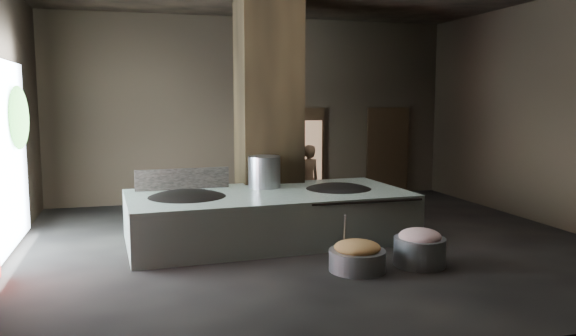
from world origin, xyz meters
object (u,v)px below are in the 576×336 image
object	(u,v)px
wok_right	(338,194)
stock_pot	(264,173)
hearth_platform	(269,216)
meat_basin	(420,252)
wok_left	(187,203)
cook	(308,180)
veg_basin	(357,260)

from	to	relation	value
wok_right	stock_pot	bearing A→B (deg)	158.96
hearth_platform	stock_pot	size ratio (longest dim) A/B	7.67
stock_pot	meat_basin	distance (m)	3.38
wok_right	meat_basin	xyz separation A→B (m)	(0.48, -2.23, -0.54)
wok_left	hearth_platform	bearing A→B (deg)	1.97
wok_left	cook	size ratio (longest dim) A/B	1.01
wok_left	veg_basin	world-z (taller)	wok_left
wok_left	cook	bearing A→B (deg)	34.09
hearth_platform	meat_basin	world-z (taller)	hearth_platform
hearth_platform	meat_basin	xyz separation A→B (m)	(1.83, -2.18, -0.22)
stock_pot	veg_basin	size ratio (longest dim) A/B	0.77
hearth_platform	veg_basin	bearing A→B (deg)	-72.35
hearth_platform	cook	size ratio (longest dim) A/B	3.21
cook	veg_basin	xyz separation A→B (m)	(-0.50, -3.98, -0.61)
stock_pot	meat_basin	world-z (taller)	stock_pot
stock_pot	hearth_platform	bearing A→B (deg)	-95.19
stock_pot	wok_left	bearing A→B (deg)	-158.20
cook	meat_basin	bearing A→B (deg)	83.41
wok_right	stock_pot	xyz separation A→B (m)	(-1.30, 0.50, 0.38)
wok_left	meat_basin	xyz separation A→B (m)	(3.28, -2.13, -0.54)
wok_right	meat_basin	world-z (taller)	wok_right
veg_basin	hearth_platform	bearing A→B (deg)	110.70
hearth_platform	meat_basin	bearing A→B (deg)	-53.05
wok_left	veg_basin	distance (m)	3.15
hearth_platform	wok_right	size ratio (longest dim) A/B	3.41
stock_pot	cook	bearing A→B (deg)	45.15
hearth_platform	cook	distance (m)	2.27
wok_right	stock_pot	world-z (taller)	stock_pot
wok_right	meat_basin	size ratio (longest dim) A/B	1.86
veg_basin	meat_basin	bearing A→B (deg)	-1.07
cook	wok_right	bearing A→B (deg)	77.27
hearth_platform	wok_left	bearing A→B (deg)	178.93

